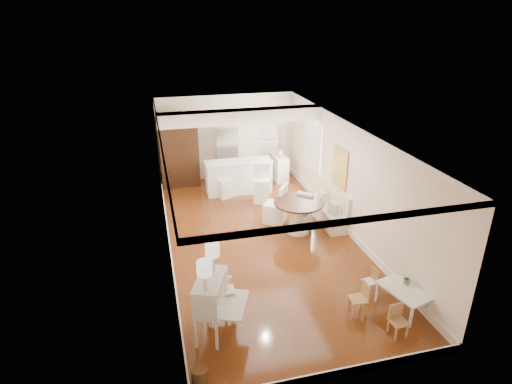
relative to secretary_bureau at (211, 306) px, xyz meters
name	(u,v)px	position (x,y,z in m)	size (l,w,h in m)	color
room	(260,160)	(1.74, 3.31, 1.41)	(9.00, 9.04, 2.82)	brown
secretary_bureau	(211,306)	(0.00, 0.00, 0.00)	(0.89, 0.90, 1.14)	beige
gustavian_armchair	(220,294)	(0.23, 0.37, -0.06)	(0.59, 0.59, 1.02)	white
wicker_basket	(200,375)	(-0.35, -1.04, -0.44)	(0.26, 0.26, 0.26)	#58351B
kids_table	(402,300)	(3.60, -0.28, -0.33)	(0.57, 0.94, 0.47)	silver
kids_chair_a	(358,299)	(2.74, -0.15, -0.24)	(0.31, 0.31, 0.65)	tan
kids_chair_b	(370,281)	(3.27, 0.38, -0.30)	(0.25, 0.25, 0.53)	#9A7346
kids_chair_c	(399,321)	(3.16, -0.87, -0.27)	(0.28, 0.28, 0.59)	#A8794C
banquette	(329,205)	(3.69, 3.49, -0.08)	(0.52, 1.60, 0.98)	silver
dining_table	(298,217)	(2.72, 3.15, -0.14)	(1.26, 1.26, 0.86)	#432415
slip_chair_near	(302,212)	(2.87, 3.34, -0.10)	(0.44, 0.46, 0.93)	white
slip_chair_far	(275,204)	(2.31, 3.86, -0.04)	(0.50, 0.53, 1.06)	white
breakfast_counter	(239,177)	(1.80, 6.09, -0.05)	(2.05, 0.65, 1.03)	white
bar_stool_left	(224,183)	(1.28, 5.81, -0.10)	(0.37, 0.37, 0.94)	silver
bar_stool_right	(261,184)	(2.29, 5.21, 0.00)	(0.46, 0.46, 1.14)	white
pantry_cabinet	(179,151)	(0.10, 7.17, 0.58)	(1.20, 0.60, 2.30)	#381E11
fridge	(238,154)	(2.00, 7.14, 0.33)	(0.75, 0.65, 1.80)	silver
sideboard	(279,168)	(3.33, 6.79, -0.14)	(0.39, 0.89, 0.85)	silver
pencil_cup	(407,281)	(3.74, -0.13, -0.04)	(0.14, 0.14, 0.11)	#528D5C
branch_vase	(280,153)	(3.36, 6.79, 0.38)	(0.20, 0.20, 0.21)	white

